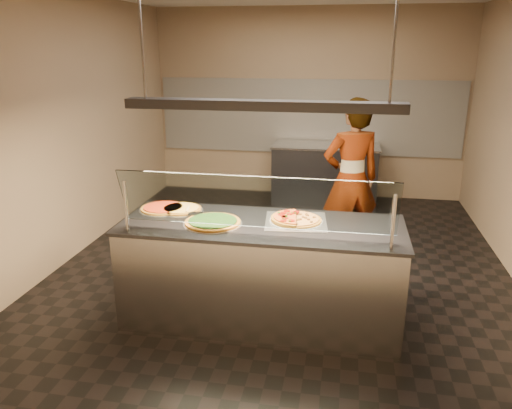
% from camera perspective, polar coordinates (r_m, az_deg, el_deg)
% --- Properties ---
extents(ground, '(5.00, 6.00, 0.02)m').
position_cam_1_polar(ground, '(5.78, 3.06, -7.06)').
color(ground, black).
rests_on(ground, ground).
extents(wall_back, '(5.00, 0.02, 3.00)m').
position_cam_1_polar(wall_back, '(8.30, 5.99, 11.34)').
color(wall_back, '#967E61').
rests_on(wall_back, ground).
extents(wall_front, '(5.00, 0.02, 3.00)m').
position_cam_1_polar(wall_front, '(2.47, -5.49, -4.11)').
color(wall_front, '#967E61').
rests_on(wall_front, ground).
extents(wall_left, '(0.02, 6.00, 3.00)m').
position_cam_1_polar(wall_left, '(6.16, -20.77, 8.07)').
color(wall_left, '#967E61').
rests_on(wall_left, ground).
extents(tile_band, '(4.90, 0.02, 1.20)m').
position_cam_1_polar(tile_band, '(8.29, 5.92, 9.94)').
color(tile_band, silver).
rests_on(tile_band, wall_back).
extents(serving_counter, '(2.47, 0.94, 0.93)m').
position_cam_1_polar(serving_counter, '(4.54, 0.64, -7.70)').
color(serving_counter, '#B7B7BC').
rests_on(serving_counter, ground).
extents(sneeze_guard, '(2.23, 0.18, 0.54)m').
position_cam_1_polar(sneeze_guard, '(3.94, -0.16, 0.18)').
color(sneeze_guard, '#B7B7BC').
rests_on(sneeze_guard, serving_counter).
extents(perforated_tray, '(0.59, 0.59, 0.01)m').
position_cam_1_polar(perforated_tray, '(4.41, 4.58, -1.88)').
color(perforated_tray, silver).
rests_on(perforated_tray, serving_counter).
extents(half_pizza_pepperoni, '(0.27, 0.46, 0.05)m').
position_cam_1_polar(half_pizza_pepperoni, '(4.42, 3.22, -1.46)').
color(half_pizza_pepperoni, brown).
rests_on(half_pizza_pepperoni, perforated_tray).
extents(half_pizza_sausage, '(0.27, 0.46, 0.04)m').
position_cam_1_polar(half_pizza_sausage, '(4.40, 5.96, -1.71)').
color(half_pizza_sausage, brown).
rests_on(half_pizza_sausage, perforated_tray).
extents(pizza_spinach, '(0.52, 0.52, 0.03)m').
position_cam_1_polar(pizza_spinach, '(4.36, -4.97, -2.00)').
color(pizza_spinach, silver).
rests_on(pizza_spinach, serving_counter).
extents(pizza_cheese, '(0.41, 0.41, 0.03)m').
position_cam_1_polar(pizza_cheese, '(4.75, -8.52, -0.49)').
color(pizza_cheese, silver).
rests_on(pizza_cheese, serving_counter).
extents(pizza_tomato, '(0.45, 0.45, 0.03)m').
position_cam_1_polar(pizza_tomato, '(4.81, -10.55, -0.37)').
color(pizza_tomato, silver).
rests_on(pizza_tomato, serving_counter).
extents(pizza_spatula, '(0.20, 0.23, 0.02)m').
position_cam_1_polar(pizza_spatula, '(4.63, -7.47, -0.73)').
color(pizza_spatula, '#B7B7BC').
rests_on(pizza_spatula, pizza_spinach).
extents(prep_table, '(1.65, 0.74, 0.93)m').
position_cam_1_polar(prep_table, '(8.01, 7.85, 3.51)').
color(prep_table, '#36363B').
rests_on(prep_table, ground).
extents(worker, '(0.80, 0.68, 1.87)m').
position_cam_1_polar(worker, '(5.85, 10.80, 2.80)').
color(worker, '#2A282E').
rests_on(worker, ground).
extents(heat_lamp_housing, '(2.30, 0.18, 0.08)m').
position_cam_1_polar(heat_lamp_housing, '(4.12, 0.72, 11.27)').
color(heat_lamp_housing, '#36363B').
rests_on(heat_lamp_housing, ceiling).
extents(lamp_rod_left, '(0.02, 0.02, 1.01)m').
position_cam_1_polar(lamp_rod_left, '(4.38, -12.98, 18.37)').
color(lamp_rod_left, '#B7B7BC').
rests_on(lamp_rod_left, ceiling).
extents(lamp_rod_right, '(0.02, 0.02, 1.01)m').
position_cam_1_polar(lamp_rod_right, '(4.05, 15.60, 18.27)').
color(lamp_rod_right, '#B7B7BC').
rests_on(lamp_rod_right, ceiling).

